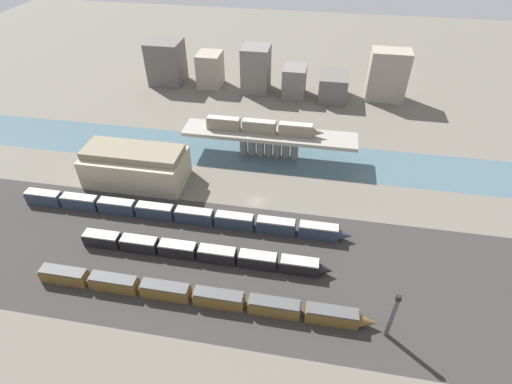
{
  "coord_description": "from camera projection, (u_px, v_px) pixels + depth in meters",
  "views": [
    {
      "loc": [
        15.11,
        -85.45,
        73.55
      ],
      "look_at": [
        0.0,
        -0.02,
        3.43
      ],
      "focal_mm": 28.0,
      "sensor_mm": 36.0,
      "label": 1
    }
  ],
  "objects": [
    {
      "name": "city_block_tall",
      "position": [
        387.0,
        75.0,
        158.63
      ],
      "size": [
        15.02,
        9.34,
        19.93
      ],
      "primitive_type": "cube",
      "color": "gray",
      "rests_on": "ground"
    },
    {
      "name": "city_block_left",
      "position": [
        210.0,
        70.0,
        170.57
      ],
      "size": [
        9.78,
        11.14,
        14.17
      ],
      "primitive_type": "cube",
      "color": "gray",
      "rests_on": "ground"
    },
    {
      "name": "train_on_bridge",
      "position": [
        263.0,
        127.0,
        125.74
      ],
      "size": [
        37.61,
        2.72,
        3.99
      ],
      "color": "gray",
      "rests_on": "bridge"
    },
    {
      "name": "city_block_center",
      "position": [
        256.0,
        69.0,
        165.64
      ],
      "size": [
        11.11,
        11.89,
        18.5
      ],
      "primitive_type": "cube",
      "color": "slate",
      "rests_on": "ground"
    },
    {
      "name": "signal_tower",
      "position": [
        392.0,
        317.0,
        77.34
      ],
      "size": [
        1.03,
        1.03,
        12.6
      ],
      "color": "#4C4C51",
      "rests_on": "ground"
    },
    {
      "name": "city_block_right",
      "position": [
        294.0,
        81.0,
        163.6
      ],
      "size": [
        9.18,
        11.69,
        12.18
      ],
      "primitive_type": "cube",
      "color": "slate",
      "rests_on": "ground"
    },
    {
      "name": "city_block_far_right",
      "position": [
        333.0,
        86.0,
        162.2
      ],
      "size": [
        11.11,
        15.69,
        10.2
      ],
      "primitive_type": "cube",
      "color": "#605B56",
      "rests_on": "ground"
    },
    {
      "name": "bridge",
      "position": [
        269.0,
        138.0,
        127.94
      ],
      "size": [
        55.52,
        9.8,
        8.57
      ],
      "color": "gray",
      "rests_on": "ground"
    },
    {
      "name": "city_block_far_left",
      "position": [
        166.0,
        62.0,
        172.0
      ],
      "size": [
        14.26,
        12.83,
        17.99
      ],
      "primitive_type": "cube",
      "color": "#605B56",
      "rests_on": "ground"
    },
    {
      "name": "train_yard_mid",
      "position": [
        202.0,
        253.0,
        96.03
      ],
      "size": [
        61.6,
        3.2,
        3.68
      ],
      "color": "black",
      "rests_on": "ground"
    },
    {
      "name": "train_yard_far",
      "position": [
        179.0,
        214.0,
        106.6
      ],
      "size": [
        90.29,
        3.0,
        3.95
      ],
      "color": "#2D384C",
      "rests_on": "ground"
    },
    {
      "name": "railbed_yard",
      "position": [
        239.0,
        265.0,
        95.34
      ],
      "size": [
        280.0,
        42.0,
        0.01
      ],
      "primitive_type": "cube",
      "color": "#33302D",
      "rests_on": "ground"
    },
    {
      "name": "ground_plane",
      "position": [
        256.0,
        201.0,
        113.72
      ],
      "size": [
        400.0,
        400.0,
        0.0
      ],
      "primitive_type": "plane",
      "color": "#666056"
    },
    {
      "name": "train_yard_near",
      "position": [
        198.0,
        296.0,
        86.38
      ],
      "size": [
        75.07,
        3.09,
        3.65
      ],
      "color": "brown",
      "rests_on": "ground"
    },
    {
      "name": "warehouse_building",
      "position": [
        136.0,
        166.0,
        118.3
      ],
      "size": [
        29.24,
        14.76,
        11.16
      ],
      "color": "tan",
      "rests_on": "ground"
    },
    {
      "name": "river_water",
      "position": [
        269.0,
        155.0,
        132.07
      ],
      "size": [
        320.0,
        19.61,
        0.01
      ],
      "primitive_type": "cube",
      "color": "#47606B",
      "rests_on": "ground"
    }
  ]
}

